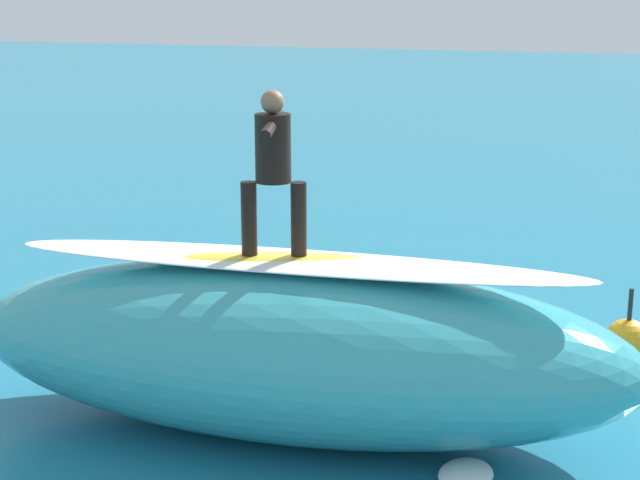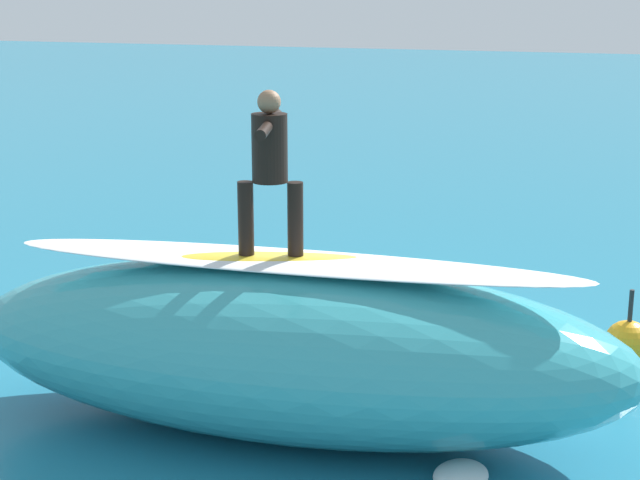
% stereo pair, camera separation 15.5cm
% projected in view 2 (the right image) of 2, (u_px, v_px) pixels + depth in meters
% --- Properties ---
extents(ground_plane, '(120.00, 120.00, 0.00)m').
position_uv_depth(ground_plane, '(336.00, 344.00, 12.48)').
color(ground_plane, teal).
extents(wave_crest, '(7.15, 3.11, 1.75)m').
position_uv_depth(wave_crest, '(291.00, 348.00, 9.88)').
color(wave_crest, teal).
rests_on(wave_crest, ground_plane).
extents(wave_foam_lip, '(5.97, 1.37, 0.08)m').
position_uv_depth(wave_foam_lip, '(290.00, 261.00, 9.66)').
color(wave_foam_lip, white).
rests_on(wave_foam_lip, wave_crest).
extents(surfboard_riding, '(2.18, 1.05, 0.09)m').
position_uv_depth(surfboard_riding, '(271.00, 259.00, 9.70)').
color(surfboard_riding, yellow).
rests_on(surfboard_riding, wave_crest).
extents(surfer_riding, '(0.63, 1.51, 1.63)m').
position_uv_depth(surfer_riding, '(270.00, 160.00, 9.45)').
color(surfer_riding, black).
rests_on(surfer_riding, surfboard_riding).
extents(surfboard_paddling, '(0.83, 2.02, 0.08)m').
position_uv_depth(surfboard_paddling, '(352.00, 282.00, 14.94)').
color(surfboard_paddling, silver).
rests_on(surfboard_paddling, ground_plane).
extents(surfer_paddling, '(0.47, 1.61, 0.29)m').
position_uv_depth(surfer_paddling, '(353.00, 270.00, 15.01)').
color(surfer_paddling, black).
rests_on(surfer_paddling, surfboard_paddling).
extents(buoy_marker, '(0.56, 0.56, 0.95)m').
position_uv_depth(buoy_marker, '(628.00, 343.00, 11.71)').
color(buoy_marker, orange).
rests_on(buoy_marker, ground_plane).
extents(foam_patch_near, '(0.86, 0.83, 0.11)m').
position_uv_depth(foam_patch_near, '(292.00, 269.00, 15.59)').
color(foam_patch_near, white).
rests_on(foam_patch_near, ground_plane).
extents(foam_patch_mid, '(0.58, 0.69, 0.17)m').
position_uv_depth(foam_patch_mid, '(461.00, 476.00, 8.93)').
color(foam_patch_mid, white).
rests_on(foam_patch_mid, ground_plane).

